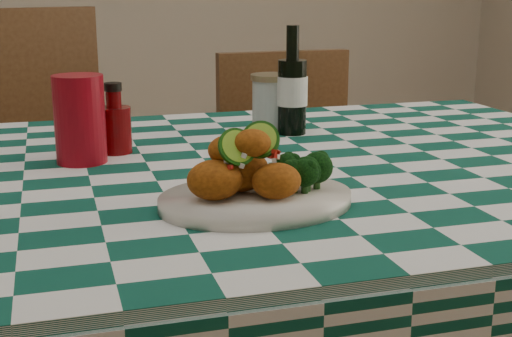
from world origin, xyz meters
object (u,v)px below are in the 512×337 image
object	(u,v)px
wooden_chair_left	(58,204)
wooden_chair_right	(306,214)
plate	(256,200)
beer_bottle	(292,80)
ketchup_bottle	(115,118)
fried_chicken_pile	(250,162)
red_tumbler	(80,119)
mason_jar	(272,102)

from	to	relation	value
wooden_chair_left	wooden_chair_right	size ratio (longest dim) A/B	1.14
plate	beer_bottle	distance (m)	0.52
ketchup_bottle	wooden_chair_left	xyz separation A→B (m)	(-0.11, 0.60, -0.34)
plate	ketchup_bottle	size ratio (longest dim) A/B	2.14
wooden_chair_left	beer_bottle	bearing A→B (deg)	-69.76
plate	fried_chicken_pile	distance (m)	0.06
fried_chicken_pile	red_tumbler	distance (m)	0.39
plate	wooden_chair_right	xyz separation A→B (m)	(0.42, 0.91, -0.35)
fried_chicken_pile	beer_bottle	world-z (taller)	beer_bottle
beer_bottle	plate	bearing A→B (deg)	-114.80
plate	beer_bottle	world-z (taller)	beer_bottle
red_tumbler	ketchup_bottle	world-z (taller)	red_tumbler
fried_chicken_pile	wooden_chair_right	distance (m)	1.08
plate	red_tumbler	world-z (taller)	red_tumbler
ketchup_bottle	beer_bottle	bearing A→B (deg)	11.15
wooden_chair_right	plate	bearing A→B (deg)	-117.25
ketchup_bottle	fried_chicken_pile	bearing A→B (deg)	-69.19
ketchup_bottle	mason_jar	distance (m)	0.36
ketchup_bottle	wooden_chair_left	world-z (taller)	wooden_chair_left
ketchup_bottle	mason_jar	size ratio (longest dim) A/B	1.09
red_tumbler	ketchup_bottle	xyz separation A→B (m)	(0.06, 0.06, -0.01)
beer_bottle	wooden_chair_left	bearing A→B (deg)	132.36
fried_chicken_pile	wooden_chair_left	xyz separation A→B (m)	(-0.26, 0.99, -0.34)
plate	wooden_chair_left	distance (m)	1.06
ketchup_bottle	beer_bottle	size ratio (longest dim) A/B	0.58
wooden_chair_right	ketchup_bottle	bearing A→B (deg)	-140.51
fried_chicken_pile	beer_bottle	distance (m)	0.52
fried_chicken_pile	wooden_chair_left	bearing A→B (deg)	104.62
plate	wooden_chair_right	world-z (taller)	wooden_chair_right
red_tumbler	ketchup_bottle	distance (m)	0.09
mason_jar	wooden_chair_left	distance (m)	0.74
fried_chicken_pile	red_tumbler	world-z (taller)	red_tumbler
wooden_chair_left	wooden_chair_right	distance (m)	0.69
mason_jar	beer_bottle	xyz separation A→B (m)	(0.03, -0.04, 0.05)
plate	wooden_chair_right	distance (m)	1.06
mason_jar	wooden_chair_left	size ratio (longest dim) A/B	0.12
plate	ketchup_bottle	bearing A→B (deg)	111.87
plate	beer_bottle	xyz separation A→B (m)	(0.21, 0.46, 0.10)
plate	fried_chicken_pile	world-z (taller)	fried_chicken_pile
red_tumbler	beer_bottle	xyz separation A→B (m)	(0.44, 0.13, 0.03)
fried_chicken_pile	ketchup_bottle	bearing A→B (deg)	110.81
ketchup_bottle	mason_jar	bearing A→B (deg)	19.07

